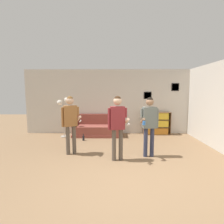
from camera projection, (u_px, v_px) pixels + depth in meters
ground_plane at (128, 180)px, 3.55m from camera, size 20.00×20.00×0.00m
wall_back at (121, 102)px, 7.38m from camera, size 8.07×0.08×2.70m
wall_right at (217, 106)px, 5.34m from camera, size 0.06×6.39×2.70m
couch at (97, 129)px, 7.10m from camera, size 1.90×0.80×0.85m
bookshelf at (157, 123)px, 7.26m from camera, size 1.10×0.30×0.94m
floor_lamp at (63, 106)px, 6.78m from camera, size 0.48×0.28×1.56m
person_player_foreground_left at (70, 119)px, 4.93m from camera, size 0.58×0.39×1.67m
person_player_foreground_center at (117, 121)px, 4.47m from camera, size 0.54×0.44×1.69m
person_watcher_holding_cup at (149, 121)px, 4.73m from camera, size 0.50×0.44×1.64m
bottle_on_floor at (83, 138)px, 6.39m from camera, size 0.08×0.08×0.25m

